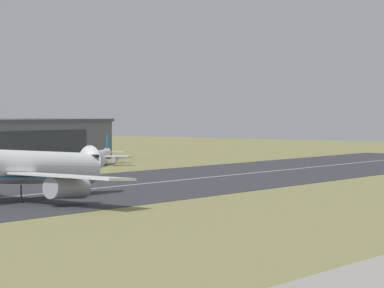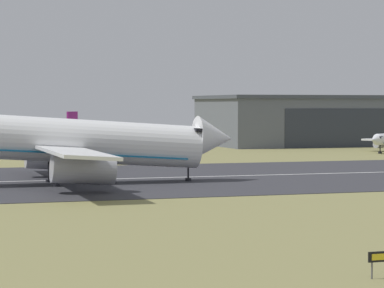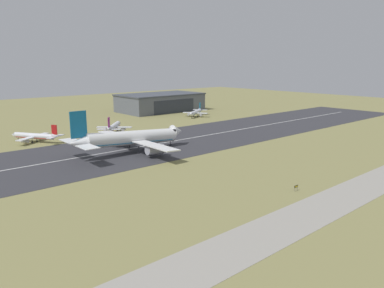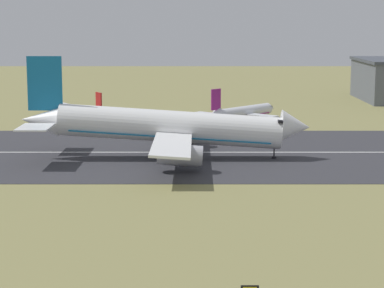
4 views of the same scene
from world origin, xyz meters
name	(u,v)px [view 1 (image 1 of 4)]	position (x,y,z in m)	size (l,w,h in m)	color
ground_plane	(263,220)	(0.00, 54.27, 0.00)	(633.26, 633.26, 0.00)	olive
runway_strip	(4,198)	(0.00, 108.53, 0.03)	(393.26, 55.34, 0.06)	#333338
runway_centreline	(4,197)	(0.00, 108.53, 0.07)	(353.93, 0.70, 0.01)	silver
hangar_building	(7,140)	(81.69, 200.88, 6.44)	(60.76, 34.42, 12.85)	slate
airplane_landing	(4,168)	(-5.36, 102.31, 5.72)	(52.46, 51.31, 18.52)	white
airplane_parked_centre	(100,155)	(81.14, 160.94, 2.97)	(23.08, 18.43, 8.49)	silver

